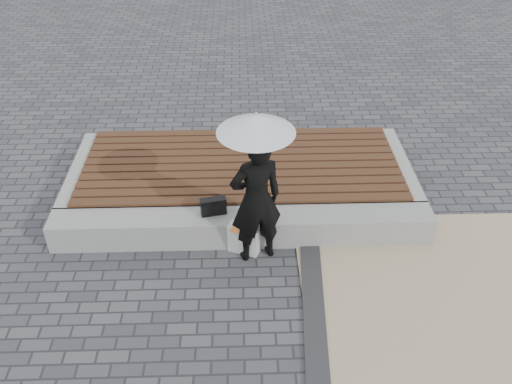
# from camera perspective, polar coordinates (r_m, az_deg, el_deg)

# --- Properties ---
(ground) EXTENTS (80.00, 80.00, 0.00)m
(ground) POSITION_cam_1_polar(r_m,az_deg,el_deg) (6.19, -1.27, -14.61)
(ground) COLOR #4B4B50
(ground) RESTS_ON ground
(edging_band) EXTENTS (0.61, 5.20, 0.04)m
(edging_band) POSITION_cam_1_polar(r_m,az_deg,el_deg) (5.92, 6.46, -17.99)
(edging_band) COLOR #2E2E30
(edging_band) RESTS_ON ground
(seating_ledge) EXTENTS (5.00, 0.45, 0.40)m
(seating_ledge) POSITION_cam_1_polar(r_m,az_deg,el_deg) (7.18, -1.45, -3.67)
(seating_ledge) COLOR #A4A49E
(seating_ledge) RESTS_ON ground
(timber_platform) EXTENTS (5.00, 2.00, 0.40)m
(timber_platform) POSITION_cam_1_polar(r_m,az_deg,el_deg) (8.14, -1.54, 1.73)
(timber_platform) COLOR #A4A49F
(timber_platform) RESTS_ON ground
(timber_decking) EXTENTS (4.60, 2.00, 0.04)m
(timber_decking) POSITION_cam_1_polar(r_m,az_deg,el_deg) (8.02, -1.57, 3.03)
(timber_decking) COLOR #57311F
(timber_decking) RESTS_ON timber_platform
(woman) EXTENTS (0.74, 0.60, 1.77)m
(woman) POSITION_cam_1_polar(r_m,az_deg,el_deg) (6.50, -0.00, -0.80)
(woman) COLOR black
(woman) RESTS_ON ground
(parasol) EXTENTS (0.88, 0.88, 1.13)m
(parasol) POSITION_cam_1_polar(r_m,az_deg,el_deg) (5.94, 0.00, 7.20)
(parasol) COLOR #B2B1B6
(parasol) RESTS_ON ground
(handbag) EXTENTS (0.35, 0.18, 0.23)m
(handbag) POSITION_cam_1_polar(r_m,az_deg,el_deg) (7.03, -4.50, -1.51)
(handbag) COLOR black
(handbag) RESTS_ON seating_ledge
(canvas_tote) EXTENTS (0.43, 0.30, 0.41)m
(canvas_tote) POSITION_cam_1_polar(r_m,az_deg,el_deg) (6.99, -1.26, -4.91)
(canvas_tote) COLOR white
(canvas_tote) RESTS_ON ground
(magazine) EXTENTS (0.37, 0.32, 0.01)m
(magazine) POSITION_cam_1_polar(r_m,az_deg,el_deg) (6.81, -1.28, -3.84)
(magazine) COLOR red
(magazine) RESTS_ON canvas_tote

